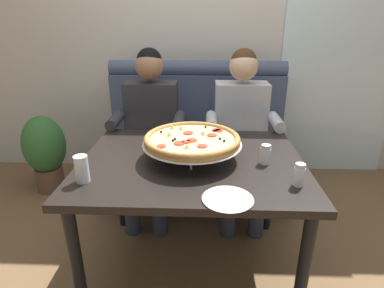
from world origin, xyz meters
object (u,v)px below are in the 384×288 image
at_px(shaker_pepper_flakes, 299,176).
at_px(drinking_glass, 82,170).
at_px(pizza, 191,140).
at_px(potted_plant, 45,150).
at_px(shaker_parmesan, 265,155).
at_px(booth_bench, 196,150).
at_px(dining_table, 192,173).
at_px(diner_right, 241,126).
at_px(diner_left, 150,125).
at_px(plate_near_left, 228,198).

bearing_deg(shaker_pepper_flakes, drinking_glass, -179.72).
relative_size(pizza, potted_plant, 0.78).
bearing_deg(shaker_parmesan, pizza, 172.84).
bearing_deg(booth_bench, potted_plant, -178.56).
xyz_separation_m(dining_table, diner_right, (0.35, 0.69, 0.05)).
bearing_deg(diner_left, shaker_parmesan, -44.21).
bearing_deg(shaker_parmesan, drinking_glass, -165.11).
bearing_deg(shaker_pepper_flakes, booth_bench, 112.54).
xyz_separation_m(booth_bench, shaker_parmesan, (0.39, -0.99, 0.39)).
height_order(diner_right, shaker_pepper_flakes, diner_right).
xyz_separation_m(booth_bench, potted_plant, (-1.34, -0.03, -0.01)).
bearing_deg(plate_near_left, potted_plant, 138.58).
relative_size(dining_table, pizza, 2.24).
relative_size(drinking_glass, potted_plant, 0.19).
bearing_deg(booth_bench, pizza, -90.20).
height_order(shaker_parmesan, shaker_pepper_flakes, shaker_pepper_flakes).
distance_m(diner_left, potted_plant, 1.07).
bearing_deg(diner_left, pizza, -62.85).
bearing_deg(booth_bench, dining_table, -90.00).
relative_size(dining_table, plate_near_left, 5.44).
distance_m(pizza, plate_near_left, 0.47).
height_order(dining_table, diner_right, diner_right).
bearing_deg(dining_table, pizza, 100.90).
distance_m(plate_near_left, drinking_glass, 0.69).
height_order(diner_left, drinking_glass, diner_left).
bearing_deg(dining_table, shaker_parmesan, -4.79).
relative_size(plate_near_left, drinking_glass, 1.69).
bearing_deg(shaker_pepper_flakes, plate_near_left, -157.28).
distance_m(plate_near_left, potted_plant, 2.04).
xyz_separation_m(booth_bench, dining_table, (0.00, -0.95, 0.26)).
bearing_deg(potted_plant, pizza, -34.13).
height_order(drinking_glass, potted_plant, drinking_glass).
relative_size(diner_right, plate_near_left, 5.68).
height_order(diner_right, drinking_glass, diner_right).
distance_m(dining_table, diner_right, 0.77).
bearing_deg(diner_left, potted_plant, 166.76).
relative_size(diner_left, diner_right, 1.00).
bearing_deg(pizza, drinking_glass, -150.17).
relative_size(pizza, shaker_parmesan, 5.13).
bearing_deg(diner_right, diner_left, 180.00).
bearing_deg(plate_near_left, booth_bench, 97.14).
distance_m(shaker_parmesan, drinking_glass, 0.93).
bearing_deg(plate_near_left, diner_right, 80.85).
distance_m(booth_bench, plate_near_left, 1.42).
bearing_deg(diner_right, drinking_glass, -131.71).
bearing_deg(diner_right, shaker_pepper_flakes, -80.50).
bearing_deg(drinking_glass, pizza, 29.83).
bearing_deg(drinking_glass, shaker_parmesan, 14.89).
xyz_separation_m(shaker_pepper_flakes, drinking_glass, (-1.02, -0.01, 0.01)).
height_order(diner_left, shaker_parmesan, diner_left).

